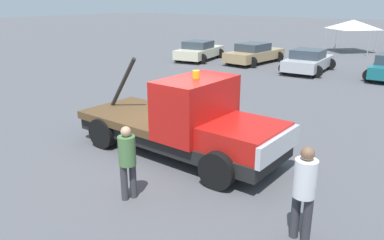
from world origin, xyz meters
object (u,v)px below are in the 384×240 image
at_px(person_near_truck, 304,188).
at_px(parked_car_tan, 254,53).
at_px(person_at_hood, 127,158).
at_px(canopy_tent_white, 353,24).
at_px(parked_car_cream, 199,51).
at_px(parked_car_silver, 308,61).
at_px(tow_truck, 188,123).

xyz_separation_m(person_near_truck, parked_car_tan, (-9.21, 16.96, -0.37)).
height_order(person_at_hood, canopy_tent_white, canopy_tent_white).
bearing_deg(canopy_tent_white, person_at_hood, -86.21).
height_order(parked_car_cream, canopy_tent_white, canopy_tent_white).
xyz_separation_m(person_near_truck, parked_car_silver, (-5.23, 15.88, -0.37)).
bearing_deg(parked_car_tan, person_at_hood, -154.92).
distance_m(person_at_hood, canopy_tent_white, 27.13).
bearing_deg(parked_car_silver, person_at_hood, -175.91).
xyz_separation_m(tow_truck, parked_car_silver, (-1.43, 14.01, -0.29)).
relative_size(tow_truck, person_at_hood, 3.75).
distance_m(parked_car_silver, canopy_tent_white, 10.56).
relative_size(tow_truck, canopy_tent_white, 1.88).
relative_size(parked_car_silver, canopy_tent_white, 1.31).
xyz_separation_m(tow_truck, parked_car_cream, (-9.15, 14.12, -0.29)).
bearing_deg(person_at_hood, parked_car_silver, 119.16).
bearing_deg(parked_car_tan, parked_car_silver, -98.02).
height_order(person_at_hood, parked_car_cream, person_at_hood).
xyz_separation_m(parked_car_cream, canopy_tent_white, (7.66, 10.35, 1.52)).
distance_m(parked_car_tan, canopy_tent_white, 10.27).
bearing_deg(person_near_truck, person_at_hood, 103.96).
relative_size(person_at_hood, parked_car_tan, 0.33).
bearing_deg(canopy_tent_white, tow_truck, -86.52).
relative_size(tow_truck, parked_car_silver, 1.43).
relative_size(person_at_hood, canopy_tent_white, 0.50).
bearing_deg(tow_truck, parked_car_tan, 112.72).
relative_size(person_near_truck, person_at_hood, 1.08).
xyz_separation_m(parked_car_cream, parked_car_silver, (7.73, -0.10, -0.00)).
bearing_deg(parked_car_cream, parked_car_tan, -83.58).
bearing_deg(tow_truck, parked_car_silver, 98.83).
height_order(person_near_truck, canopy_tent_white, canopy_tent_white).
distance_m(parked_car_tan, parked_car_silver, 4.12).
bearing_deg(parked_car_silver, parked_car_tan, 72.93).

